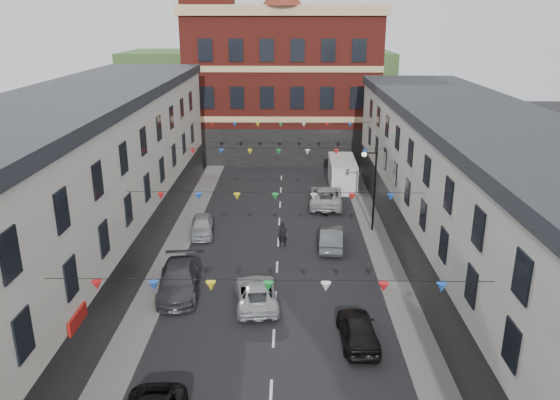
# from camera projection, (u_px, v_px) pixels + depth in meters

# --- Properties ---
(ground) EXTENTS (160.00, 160.00, 0.00)m
(ground) POSITION_uv_depth(u_px,v_px,m) (274.00, 338.00, 26.54)
(ground) COLOR black
(ground) RESTS_ON ground
(pavement_left) EXTENTS (1.80, 64.00, 0.15)m
(pavement_left) POSITION_uv_depth(u_px,v_px,m) (143.00, 315.00, 28.52)
(pavement_left) COLOR #605E5B
(pavement_left) RESTS_ON ground
(pavement_right) EXTENTS (1.80, 64.00, 0.15)m
(pavement_right) POSITION_uv_depth(u_px,v_px,m) (407.00, 317.00, 28.31)
(pavement_right) COLOR #605E5B
(pavement_right) RESTS_ON ground
(terrace_left) EXTENTS (8.40, 56.00, 10.70)m
(terrace_left) POSITION_uv_depth(u_px,v_px,m) (27.00, 227.00, 25.97)
(terrace_left) COLOR beige
(terrace_left) RESTS_ON ground
(terrace_right) EXTENTS (8.40, 56.00, 9.70)m
(terrace_right) POSITION_uv_depth(u_px,v_px,m) (523.00, 240.00, 25.77)
(terrace_right) COLOR beige
(terrace_right) RESTS_ON ground
(civic_building) EXTENTS (20.60, 13.30, 18.50)m
(civic_building) POSITION_uv_depth(u_px,v_px,m) (283.00, 82.00, 59.93)
(civic_building) COLOR maroon
(civic_building) RESTS_ON ground
(clock_tower) EXTENTS (5.60, 5.60, 30.00)m
(clock_tower) POSITION_uv_depth(u_px,v_px,m) (208.00, 16.00, 55.08)
(clock_tower) COLOR maroon
(clock_tower) RESTS_ON ground
(distant_hill) EXTENTS (40.00, 14.00, 10.00)m
(distant_hill) POSITION_uv_depth(u_px,v_px,m) (258.00, 85.00, 83.79)
(distant_hill) COLOR #305427
(distant_hill) RESTS_ON ground
(street_lamp) EXTENTS (1.10, 0.36, 6.00)m
(street_lamp) POSITION_uv_depth(u_px,v_px,m) (371.00, 181.00, 38.47)
(street_lamp) COLOR black
(street_lamp) RESTS_ON ground
(car_left_d) EXTENTS (2.77, 5.55, 1.55)m
(car_left_d) POSITION_uv_depth(u_px,v_px,m) (178.00, 280.00, 30.69)
(car_left_d) COLOR #3D3E44
(car_left_d) RESTS_ON ground
(car_left_e) EXTENTS (2.04, 4.09, 1.34)m
(car_left_e) POSITION_uv_depth(u_px,v_px,m) (202.00, 226.00, 39.03)
(car_left_e) COLOR #A0A4A9
(car_left_e) RESTS_ON ground
(car_right_d) EXTENTS (1.89, 4.28, 1.43)m
(car_right_d) POSITION_uv_depth(u_px,v_px,m) (358.00, 330.00, 25.97)
(car_right_d) COLOR black
(car_right_d) RESTS_ON ground
(car_right_e) EXTENTS (1.86, 4.47, 1.44)m
(car_right_e) POSITION_uv_depth(u_px,v_px,m) (331.00, 237.00, 36.86)
(car_right_e) COLOR #4B4F52
(car_right_e) RESTS_ON ground
(car_right_f) EXTENTS (3.01, 5.86, 1.58)m
(car_right_f) POSITION_uv_depth(u_px,v_px,m) (326.00, 196.00, 45.08)
(car_right_f) COLOR #ACAEB1
(car_right_f) RESTS_ON ground
(moving_car) EXTENTS (2.73, 4.97, 1.32)m
(moving_car) POSITION_uv_depth(u_px,v_px,m) (256.00, 293.00, 29.56)
(moving_car) COLOR #ADB0B4
(moving_car) RESTS_ON ground
(white_van) EXTENTS (2.36, 5.95, 2.62)m
(white_van) POSITION_uv_depth(u_px,v_px,m) (342.00, 173.00, 49.85)
(white_van) COLOR silver
(white_van) RESTS_ON ground
(pedestrian) EXTENTS (0.66, 0.46, 1.74)m
(pedestrian) POSITION_uv_depth(u_px,v_px,m) (283.00, 235.00, 36.89)
(pedestrian) COLOR black
(pedestrian) RESTS_ON ground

